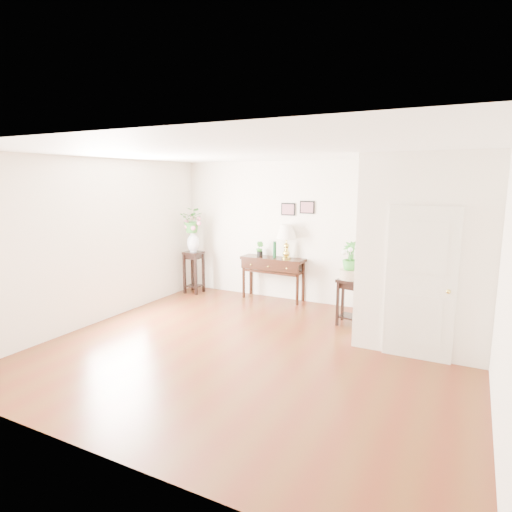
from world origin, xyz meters
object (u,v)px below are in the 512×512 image
Objects in this scene: console_table at (273,278)px; plant_stand_a at (194,272)px; plant_stand_b at (349,302)px; table_lamp at (286,241)px.

console_table is 1.45× the size of plant_stand_a.
plant_stand_b is at bearing -8.26° from plant_stand_a.
plant_stand_b is (3.55, -0.52, -0.06)m from plant_stand_a.
table_lamp is (0.29, 0.00, 0.79)m from console_table.
plant_stand_a is 1.15× the size of plant_stand_b.
table_lamp is 0.77× the size of plant_stand_a.
console_table reaches higher than plant_stand_b.
plant_stand_b is (1.80, -0.81, -0.04)m from console_table.
console_table is 1.98m from plant_stand_b.
plant_stand_a is at bearing -168.91° from console_table.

